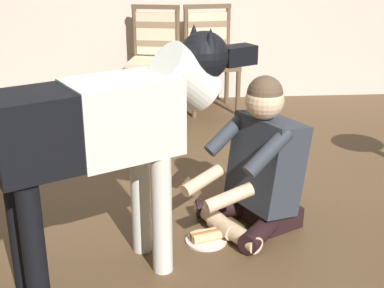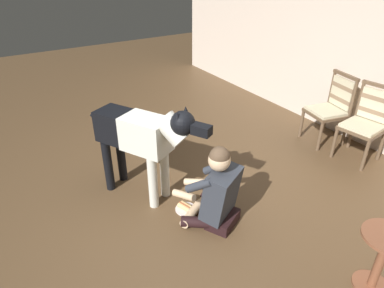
{
  "view_description": "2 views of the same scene",
  "coord_description": "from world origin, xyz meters",
  "px_view_note": "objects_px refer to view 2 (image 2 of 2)",
  "views": [
    {
      "loc": [
        -0.22,
        -2.57,
        1.52
      ],
      "look_at": [
        -0.04,
        -0.31,
        0.67
      ],
      "focal_mm": 49.89,
      "sensor_mm": 36.0,
      "label": 1
    },
    {
      "loc": [
        2.47,
        -1.48,
        2.4
      ],
      "look_at": [
        -0.0,
        0.06,
        0.75
      ],
      "focal_mm": 31.88,
      "sensor_mm": 36.0,
      "label": 2
    }
  ],
  "objects_px": {
    "dining_chair_left_of_pair": "(332,106)",
    "dining_chair_right_of_pair": "(367,120)",
    "person_sitting_on_floor": "(216,193)",
    "round_side_table": "(382,258)",
    "hot_dog_on_plate": "(186,208)",
    "large_dog": "(142,136)"
  },
  "relations": [
    {
      "from": "dining_chair_left_of_pair",
      "to": "dining_chair_right_of_pair",
      "type": "xyz_separation_m",
      "value": [
        0.53,
        0.0,
        0.0
      ]
    },
    {
      "from": "dining_chair_right_of_pair",
      "to": "person_sitting_on_floor",
      "type": "distance_m",
      "value": 2.36
    },
    {
      "from": "hot_dog_on_plate",
      "to": "round_side_table",
      "type": "bearing_deg",
      "value": 26.19
    },
    {
      "from": "dining_chair_right_of_pair",
      "to": "person_sitting_on_floor",
      "type": "relative_size",
      "value": 1.12
    },
    {
      "from": "person_sitting_on_floor",
      "to": "hot_dog_on_plate",
      "type": "distance_m",
      "value": 0.48
    },
    {
      "from": "person_sitting_on_floor",
      "to": "hot_dog_on_plate",
      "type": "bearing_deg",
      "value": -152.11
    },
    {
      "from": "dining_chair_right_of_pair",
      "to": "large_dog",
      "type": "height_order",
      "value": "large_dog"
    },
    {
      "from": "dining_chair_right_of_pair",
      "to": "round_side_table",
      "type": "bearing_deg",
      "value": -52.18
    },
    {
      "from": "dining_chair_left_of_pair",
      "to": "person_sitting_on_floor",
      "type": "bearing_deg",
      "value": -76.81
    },
    {
      "from": "dining_chair_left_of_pair",
      "to": "hot_dog_on_plate",
      "type": "height_order",
      "value": "dining_chair_left_of_pair"
    },
    {
      "from": "dining_chair_left_of_pair",
      "to": "dining_chair_right_of_pair",
      "type": "bearing_deg",
      "value": 0.15
    },
    {
      "from": "dining_chair_left_of_pair",
      "to": "large_dog",
      "type": "relative_size",
      "value": 0.73
    },
    {
      "from": "hot_dog_on_plate",
      "to": "dining_chair_left_of_pair",
      "type": "bearing_deg",
      "value": 95.54
    },
    {
      "from": "person_sitting_on_floor",
      "to": "round_side_table",
      "type": "distance_m",
      "value": 1.46
    },
    {
      "from": "person_sitting_on_floor",
      "to": "round_side_table",
      "type": "bearing_deg",
      "value": 25.78
    },
    {
      "from": "dining_chair_right_of_pair",
      "to": "person_sitting_on_floor",
      "type": "xyz_separation_m",
      "value": [
        0.02,
        -2.36,
        -0.18
      ]
    },
    {
      "from": "round_side_table",
      "to": "hot_dog_on_plate",
      "type": "bearing_deg",
      "value": -153.81
    },
    {
      "from": "dining_chair_left_of_pair",
      "to": "dining_chair_right_of_pair",
      "type": "relative_size",
      "value": 1.0
    },
    {
      "from": "hot_dog_on_plate",
      "to": "round_side_table",
      "type": "distance_m",
      "value": 1.83
    },
    {
      "from": "hot_dog_on_plate",
      "to": "large_dog",
      "type": "bearing_deg",
      "value": -152.11
    },
    {
      "from": "dining_chair_right_of_pair",
      "to": "person_sitting_on_floor",
      "type": "height_order",
      "value": "dining_chair_right_of_pair"
    },
    {
      "from": "dining_chair_right_of_pair",
      "to": "hot_dog_on_plate",
      "type": "xyz_separation_m",
      "value": [
        -0.29,
        -2.52,
        -0.52
      ]
    }
  ]
}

